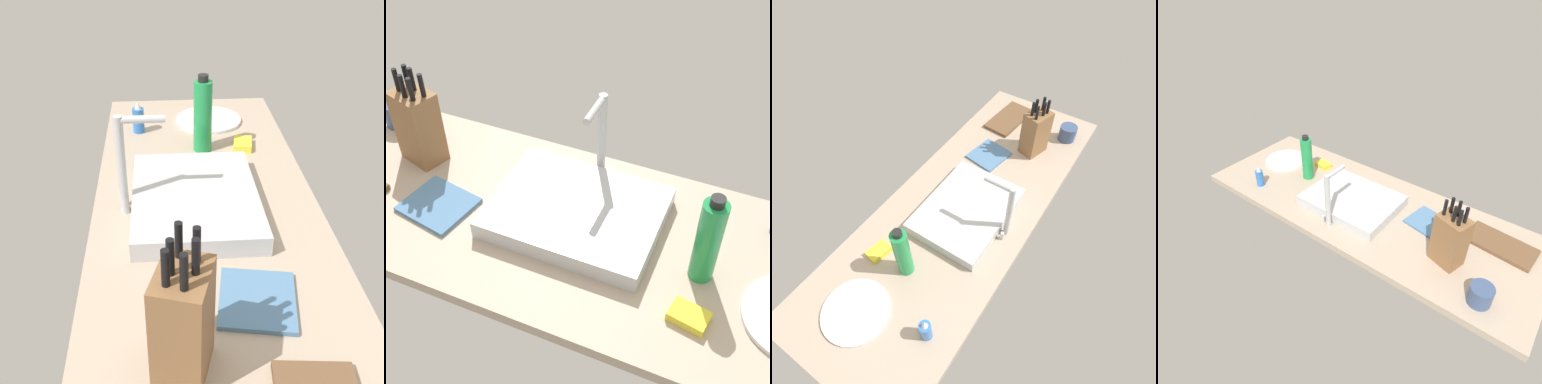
% 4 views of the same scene
% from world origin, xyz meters
% --- Properties ---
extents(countertop_slab, '(1.73, 0.63, 0.04)m').
position_xyz_m(countertop_slab, '(0.00, 0.00, 0.02)').
color(countertop_slab, tan).
rests_on(countertop_slab, ground).
extents(sink_basin, '(0.45, 0.34, 0.05)m').
position_xyz_m(sink_basin, '(0.06, 0.03, 0.06)').
color(sink_basin, '#B7BABF').
rests_on(sink_basin, countertop_slab).
extents(faucet, '(0.06, 0.13, 0.28)m').
position_xyz_m(faucet, '(0.05, 0.21, 0.20)').
color(faucet, '#B7BABF').
rests_on(faucet, countertop_slab).
extents(knife_block, '(0.14, 0.12, 0.30)m').
position_xyz_m(knife_block, '(-0.48, 0.09, 0.15)').
color(knife_block, brown).
rests_on(knife_block, countertop_slab).
extents(water_bottle, '(0.06, 0.06, 0.26)m').
position_xyz_m(water_bottle, '(0.41, -0.02, 0.16)').
color(water_bottle, '#1E8E47').
rests_on(water_bottle, countertop_slab).
extents(dish_towel, '(0.21, 0.19, 0.01)m').
position_xyz_m(dish_towel, '(-0.32, -0.07, 0.04)').
color(dish_towel, teal).
rests_on(dish_towel, countertop_slab).
extents(coffee_mug, '(0.09, 0.09, 0.08)m').
position_xyz_m(coffee_mug, '(-0.66, 0.21, 0.08)').
color(coffee_mug, '#384C75').
rests_on(coffee_mug, countertop_slab).
extents(dish_sponge, '(0.10, 0.07, 0.02)m').
position_xyz_m(dish_sponge, '(0.42, -0.16, 0.05)').
color(dish_sponge, yellow).
rests_on(dish_sponge, countertop_slab).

